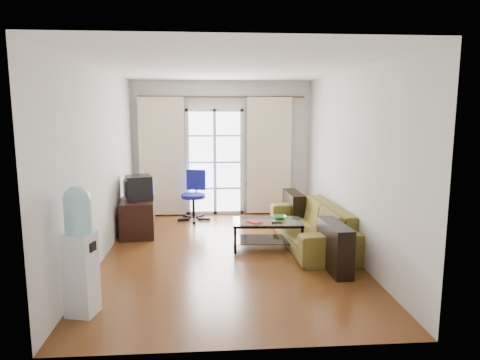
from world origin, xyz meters
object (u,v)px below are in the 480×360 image
at_px(sofa, 311,225).
at_px(tv_stand, 138,218).
at_px(task_chair, 194,205).
at_px(crt_tv, 138,188).
at_px(water_cooler, 80,248).
at_px(coffee_table, 267,230).

xyz_separation_m(sofa, tv_stand, (-2.81, 0.74, -0.02)).
height_order(sofa, task_chair, task_chair).
xyz_separation_m(sofa, crt_tv, (-2.81, 0.80, 0.49)).
relative_size(tv_stand, water_cooler, 0.61).
bearing_deg(crt_tv, water_cooler, -108.92).
xyz_separation_m(task_chair, water_cooler, (-1.03, -3.89, 0.43)).
bearing_deg(water_cooler, coffee_table, 56.83).
distance_m(sofa, task_chair, 2.57).
height_order(sofa, crt_tv, crt_tv).
relative_size(task_chair, water_cooler, 0.71).
distance_m(crt_tv, task_chair, 1.41).
bearing_deg(tv_stand, water_cooler, -97.42).
relative_size(sofa, water_cooler, 1.66).
xyz_separation_m(coffee_table, crt_tv, (-2.10, 0.92, 0.54)).
distance_m(tv_stand, crt_tv, 0.51).
bearing_deg(task_chair, crt_tv, -120.23).
bearing_deg(coffee_table, crt_tv, 156.46).
xyz_separation_m(sofa, water_cooler, (-2.92, -2.16, 0.39)).
xyz_separation_m(coffee_table, task_chair, (-1.19, 1.85, 0.01)).
xyz_separation_m(tv_stand, crt_tv, (0.00, 0.06, 0.51)).
distance_m(tv_stand, water_cooler, 2.93).
height_order(crt_tv, task_chair, crt_tv).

